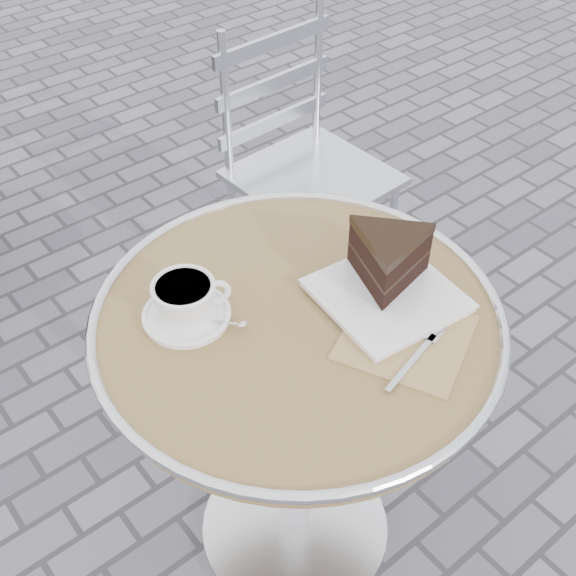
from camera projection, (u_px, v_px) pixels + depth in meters
ground at (295, 529)px, 1.74m from camera, size 80.00×80.00×0.00m
cafe_table at (297, 377)px, 1.35m from camera, size 0.72×0.72×0.74m
cappuccino_set at (186, 303)px, 1.21m from camera, size 0.15×0.16×0.08m
cake_plate_set at (389, 267)px, 1.25m from camera, size 0.30×0.36×0.12m
bistro_chair at (291, 137)px, 2.03m from camera, size 0.41×0.41×0.87m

